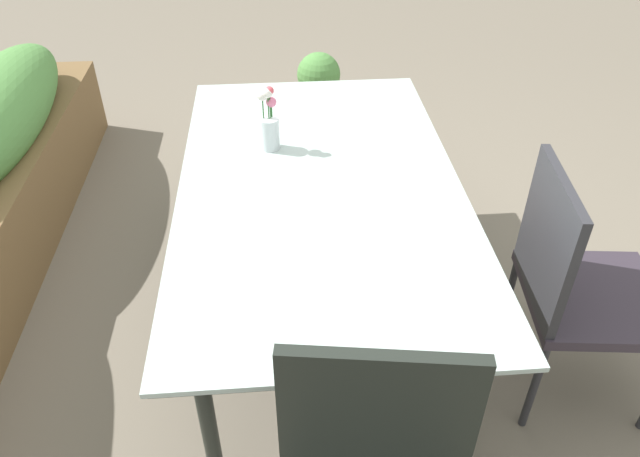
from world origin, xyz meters
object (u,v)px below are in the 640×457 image
at_px(dining_table, 320,194).
at_px(chair_near_left, 575,281).
at_px(flower_vase, 269,125).
at_px(potted_plant, 319,91).

distance_m(dining_table, chair_near_left, 0.94).
relative_size(chair_near_left, flower_vase, 3.52).
bearing_deg(potted_plant, flower_vase, 167.99).
xyz_separation_m(chair_near_left, potted_plant, (2.10, 0.71, -0.24)).
distance_m(flower_vase, potted_plant, 1.56).
relative_size(flower_vase, potted_plant, 0.50).
xyz_separation_m(dining_table, chair_near_left, (-0.39, -0.84, -0.14)).
xyz_separation_m(chair_near_left, flower_vase, (0.66, 1.02, 0.29)).
bearing_deg(chair_near_left, dining_table, -108.69).
xyz_separation_m(dining_table, potted_plant, (1.71, -0.13, -0.38)).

